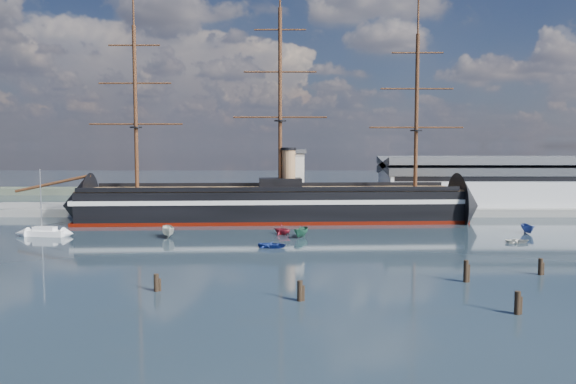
{
  "coord_description": "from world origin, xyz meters",
  "views": [
    {
      "loc": [
        1.43,
        -72.63,
        17.78
      ],
      "look_at": [
        0.98,
        35.0,
        9.0
      ],
      "focal_mm": 35.0,
      "sensor_mm": 36.0,
      "label": 1
    }
  ],
  "objects": [
    {
      "name": "motorboat_d",
      "position": [
        -0.21,
        39.53,
        0.0
      ],
      "size": [
        6.23,
        6.88,
        2.39
      ],
      "primitive_type": "imported",
      "rotation": [
        0.0,
        0.0,
        0.91
      ],
      "color": "maroon",
      "rests_on": "ground"
    },
    {
      "name": "sailboat",
      "position": [
        -47.31,
        37.3,
        0.85
      ],
      "size": [
        8.63,
        3.73,
        13.36
      ],
      "rotation": [
        0.0,
        0.0,
        -0.16
      ],
      "color": "white",
      "rests_on": "ground"
    },
    {
      "name": "piling_extra",
      "position": [
        25.5,
        -14.33,
        0.0
      ],
      "size": [
        0.64,
        0.64,
        3.19
      ],
      "primitive_type": "cylinder",
      "color": "black",
      "rests_on": "ground"
    },
    {
      "name": "piling_near_left",
      "position": [
        -15.05,
        -4.97,
        0.0
      ],
      "size": [
        0.64,
        0.64,
        2.86
      ],
      "primitive_type": "cylinder",
      "color": "black",
      "rests_on": "ground"
    },
    {
      "name": "motorboat_e",
      "position": [
        43.37,
        29.85,
        0.0
      ],
      "size": [
        1.14,
        2.64,
        1.21
      ],
      "primitive_type": "imported",
      "rotation": [
        0.0,
        0.0,
        1.53
      ],
      "color": "silver",
      "rests_on": "ground"
    },
    {
      "name": "warehouse",
      "position": [
        58.0,
        80.0,
        7.98
      ],
      "size": [
        63.0,
        21.0,
        11.6
      ],
      "color": "#B7BABC",
      "rests_on": "ground"
    },
    {
      "name": "piling_near_mid",
      "position": [
        2.53,
        -9.28,
        0.0
      ],
      "size": [
        0.64,
        0.64,
        3.09
      ],
      "primitive_type": "cylinder",
      "color": "black",
      "rests_on": "ground"
    },
    {
      "name": "piling_far_right",
      "position": [
        36.1,
        4.02,
        0.0
      ],
      "size": [
        0.64,
        0.64,
        3.01
      ],
      "primitive_type": "cylinder",
      "color": "black",
      "rests_on": "ground"
    },
    {
      "name": "piling_near_right",
      "position": [
        24.46,
        -0.15,
        0.0
      ],
      "size": [
        0.64,
        0.64,
        3.61
      ],
      "primitive_type": "cylinder",
      "color": "black",
      "rests_on": "ground"
    },
    {
      "name": "quay_tower",
      "position": [
        3.0,
        73.0,
        9.75
      ],
      "size": [
        5.0,
        5.0,
        15.0
      ],
      "color": "silver",
      "rests_on": "ground"
    },
    {
      "name": "motorboat_c",
      "position": [
        3.55,
        36.11,
        0.0
      ],
      "size": [
        6.4,
        4.3,
        2.41
      ],
      "primitive_type": "imported",
      "rotation": [
        0.0,
        0.0,
        -0.38
      ],
      "color": "#21553F",
      "rests_on": "ground"
    },
    {
      "name": "warship",
      "position": [
        -4.71,
        60.0,
        4.04
      ],
      "size": [
        113.32,
        21.34,
        53.94
      ],
      "rotation": [
        0.0,
        0.0,
        0.06
      ],
      "color": "black",
      "rests_on": "ground"
    },
    {
      "name": "motorboat_f",
      "position": [
        50.05,
        41.21,
        0.0
      ],
      "size": [
        6.02,
        2.58,
        2.35
      ],
      "primitive_type": "imported",
      "rotation": [
        0.0,
        0.0,
        -0.07
      ],
      "color": "#344889",
      "rests_on": "ground"
    },
    {
      "name": "motorboat_a",
      "position": [
        -22.42,
        35.79,
        0.0
      ],
      "size": [
        7.5,
        4.44,
        2.82
      ],
      "primitive_type": "imported",
      "rotation": [
        0.0,
        0.0,
        0.28
      ],
      "color": "beige",
      "rests_on": "ground"
    },
    {
      "name": "quay",
      "position": [
        10.0,
        76.0,
        0.0
      ],
      "size": [
        180.0,
        18.0,
        2.0
      ],
      "primitive_type": "cube",
      "color": "slate",
      "rests_on": "ground"
    },
    {
      "name": "ground",
      "position": [
        0.0,
        40.0,
        0.0
      ],
      "size": [
        600.0,
        600.0,
        0.0
      ],
      "primitive_type": "plane",
      "color": "#1D2830",
      "rests_on": "ground"
    },
    {
      "name": "motorboat_b",
      "position": [
        -1.73,
        24.77,
        0.0
      ],
      "size": [
        1.79,
        3.3,
        1.46
      ],
      "primitive_type": "imported",
      "rotation": [
        0.0,
        0.0,
        1.39
      ],
      "color": "navy",
      "rests_on": "ground"
    }
  ]
}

